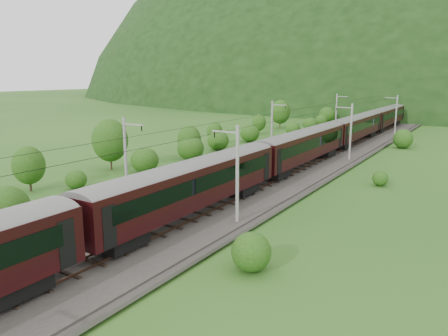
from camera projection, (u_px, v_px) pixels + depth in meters
The scene contains 14 objects.
ground at pixel (178, 213), 39.48m from camera, with size 600.00×600.00×0.00m, color #25531A.
railbed at pixel (234, 187), 47.75m from camera, with size 14.00×220.00×0.30m, color #38332D.
track_left at pixel (216, 183), 48.95m from camera, with size 2.40×220.00×0.27m.
track_right at pixel (254, 188), 46.46m from camera, with size 2.40×220.00×0.27m.
catenary_left at pixel (272, 125), 68.27m from camera, with size 2.54×192.28×8.00m.
catenary_right at pixel (350, 130), 61.93m from camera, with size 2.54×192.28×8.00m.
overhead_wires at pixel (234, 124), 46.30m from camera, with size 4.83×198.00×0.03m.
mountain_ridge at pixel (290, 91), 350.56m from camera, with size 336.00×280.00×132.00m, color black.
train at pixel (333, 131), 67.30m from camera, with size 3.26×156.02×5.69m.
hazard_post_near at pixel (316, 146), 70.51m from camera, with size 0.16×0.16×1.49m, color red.
hazard_post_far at pixel (346, 138), 79.57m from camera, with size 0.14×0.14×1.35m, color red.
signal at pixel (292, 140), 71.73m from camera, with size 0.26×0.26×2.38m.
vegetation_left at pixel (183, 143), 63.72m from camera, with size 13.87×147.84×6.69m.
vegetation_right at pixel (371, 166), 53.79m from camera, with size 5.23×93.08×2.92m.
Camera 1 is at (23.54, -29.84, 12.18)m, focal length 35.00 mm.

